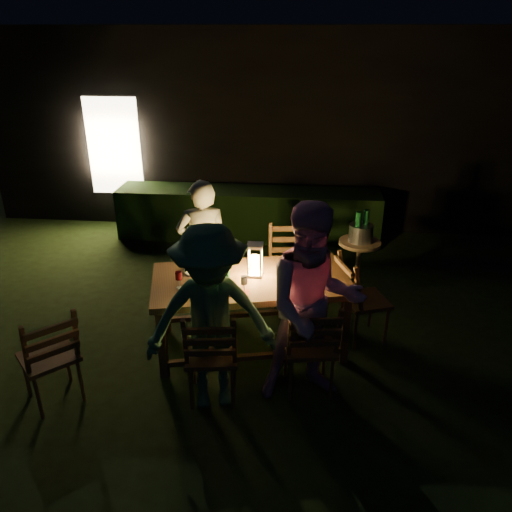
# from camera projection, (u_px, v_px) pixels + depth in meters

# --- Properties ---
(garden_envelope) EXTENTS (40.00, 40.00, 3.20)m
(garden_envelope) POSITION_uv_depth(u_px,v_px,m) (287.00, 116.00, 9.75)
(garden_envelope) COLOR black
(garden_envelope) RESTS_ON ground
(dining_table) EXTENTS (2.17, 1.43, 0.83)m
(dining_table) POSITION_uv_depth(u_px,v_px,m) (251.00, 285.00, 5.12)
(dining_table) COLOR #52331B
(dining_table) RESTS_ON ground
(chair_near_left) EXTENTS (0.52, 0.55, 1.02)m
(chair_near_left) POSITION_uv_depth(u_px,v_px,m) (212.00, 370.00, 4.55)
(chair_near_left) COLOR #52331B
(chair_near_left) RESTS_ON ground
(chair_near_right) EXTENTS (0.54, 0.57, 1.04)m
(chair_near_right) POSITION_uv_depth(u_px,v_px,m) (309.00, 361.00, 4.66)
(chair_near_right) COLOR #52331B
(chair_near_right) RESTS_ON ground
(chair_far_left) EXTENTS (0.46, 0.49, 0.91)m
(chair_far_left) POSITION_uv_depth(u_px,v_px,m) (206.00, 292.00, 5.95)
(chair_far_left) COLOR #52331B
(chair_far_left) RESTS_ON ground
(chair_far_right) EXTENTS (0.52, 0.55, 1.06)m
(chair_far_right) POSITION_uv_depth(u_px,v_px,m) (288.00, 284.00, 6.06)
(chair_far_right) COLOR #52331B
(chair_far_right) RESTS_ON ground
(chair_end) EXTENTS (0.62, 0.60, 1.03)m
(chair_end) POSITION_uv_depth(u_px,v_px,m) (362.00, 313.00, 5.45)
(chair_end) COLOR #52331B
(chair_end) RESTS_ON ground
(chair_spare) EXTENTS (0.68, 0.68, 1.03)m
(chair_spare) POSITION_uv_depth(u_px,v_px,m) (53.00, 372.00, 4.51)
(chair_spare) COLOR #52331B
(chair_spare) RESTS_ON ground
(person_house_side) EXTENTS (0.68, 0.52, 1.65)m
(person_house_side) POSITION_uv_depth(u_px,v_px,m) (203.00, 249.00, 5.77)
(person_house_side) COLOR beige
(person_house_side) RESTS_ON ground
(person_opp_right) EXTENTS (1.06, 0.91, 1.88)m
(person_opp_right) POSITION_uv_depth(u_px,v_px,m) (314.00, 306.00, 4.35)
(person_opp_right) COLOR #E39CC6
(person_opp_right) RESTS_ON ground
(person_opp_left) EXTENTS (1.25, 0.89, 1.75)m
(person_opp_left) POSITION_uv_depth(u_px,v_px,m) (211.00, 320.00, 4.27)
(person_opp_left) COLOR #346845
(person_opp_left) RESTS_ON ground
(lantern) EXTENTS (0.16, 0.16, 0.35)m
(lantern) POSITION_uv_depth(u_px,v_px,m) (255.00, 262.00, 5.07)
(lantern) COLOR white
(lantern) RESTS_ON dining_table
(plate_far_left) EXTENTS (0.25, 0.25, 0.01)m
(plate_far_left) POSITION_uv_depth(u_px,v_px,m) (196.00, 271.00, 5.21)
(plate_far_left) COLOR white
(plate_far_left) RESTS_ON dining_table
(plate_near_left) EXTENTS (0.25, 0.25, 0.01)m
(plate_near_left) POSITION_uv_depth(u_px,v_px,m) (197.00, 291.00, 4.81)
(plate_near_left) COLOR white
(plate_near_left) RESTS_ON dining_table
(plate_far_right) EXTENTS (0.25, 0.25, 0.01)m
(plate_far_right) POSITION_uv_depth(u_px,v_px,m) (290.00, 265.00, 5.33)
(plate_far_right) COLOR white
(plate_far_right) RESTS_ON dining_table
(plate_near_right) EXTENTS (0.25, 0.25, 0.01)m
(plate_near_right) POSITION_uv_depth(u_px,v_px,m) (298.00, 284.00, 4.94)
(plate_near_right) COLOR white
(plate_near_right) RESTS_ON dining_table
(wineglass_a) EXTENTS (0.06, 0.06, 0.18)m
(wineglass_a) POSITION_uv_depth(u_px,v_px,m) (219.00, 260.00, 5.26)
(wineglass_a) COLOR #59070F
(wineglass_a) RESTS_ON dining_table
(wineglass_b) EXTENTS (0.06, 0.06, 0.18)m
(wineglass_b) POSITION_uv_depth(u_px,v_px,m) (179.00, 280.00, 4.85)
(wineglass_b) COLOR #59070F
(wineglass_b) RESTS_ON dining_table
(wineglass_c) EXTENTS (0.06, 0.06, 0.18)m
(wineglass_c) POSITION_uv_depth(u_px,v_px,m) (285.00, 281.00, 4.83)
(wineglass_c) COLOR #59070F
(wineglass_c) RESTS_ON dining_table
(wineglass_d) EXTENTS (0.06, 0.06, 0.18)m
(wineglass_d) POSITION_uv_depth(u_px,v_px,m) (306.00, 259.00, 5.29)
(wineglass_d) COLOR #59070F
(wineglass_d) RESTS_ON dining_table
(wineglass_e) EXTENTS (0.06, 0.06, 0.18)m
(wineglass_e) POSITION_uv_depth(u_px,v_px,m) (244.00, 285.00, 4.76)
(wineglass_e) COLOR silver
(wineglass_e) RESTS_ON dining_table
(bottle_table) EXTENTS (0.07, 0.07, 0.28)m
(bottle_table) POSITION_uv_depth(u_px,v_px,m) (226.00, 267.00, 4.99)
(bottle_table) COLOR #0F471E
(bottle_table) RESTS_ON dining_table
(napkin_left) EXTENTS (0.18, 0.14, 0.01)m
(napkin_left) POSITION_uv_depth(u_px,v_px,m) (239.00, 293.00, 4.77)
(napkin_left) COLOR red
(napkin_left) RESTS_ON dining_table
(napkin_right) EXTENTS (0.18, 0.14, 0.01)m
(napkin_right) POSITION_uv_depth(u_px,v_px,m) (310.00, 288.00, 4.88)
(napkin_right) COLOR red
(napkin_right) RESTS_ON dining_table
(phone) EXTENTS (0.14, 0.07, 0.01)m
(phone) POSITION_uv_depth(u_px,v_px,m) (190.00, 296.00, 4.74)
(phone) COLOR black
(phone) RESTS_ON dining_table
(side_table) EXTENTS (0.53, 0.53, 0.71)m
(side_table) POSITION_uv_depth(u_px,v_px,m) (359.00, 247.00, 6.30)
(side_table) COLOR brown
(side_table) RESTS_ON ground
(ice_bucket) EXTENTS (0.30, 0.30, 0.22)m
(ice_bucket) POSITION_uv_depth(u_px,v_px,m) (361.00, 233.00, 6.22)
(ice_bucket) COLOR #A5A8AD
(ice_bucket) RESTS_ON side_table
(bottle_bucket_a) EXTENTS (0.07, 0.07, 0.32)m
(bottle_bucket_a) POSITION_uv_depth(u_px,v_px,m) (357.00, 230.00, 6.16)
(bottle_bucket_a) COLOR #0F471E
(bottle_bucket_a) RESTS_ON side_table
(bottle_bucket_b) EXTENTS (0.07, 0.07, 0.32)m
(bottle_bucket_b) POSITION_uv_depth(u_px,v_px,m) (365.00, 228.00, 6.23)
(bottle_bucket_b) COLOR #0F471E
(bottle_bucket_b) RESTS_ON side_table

